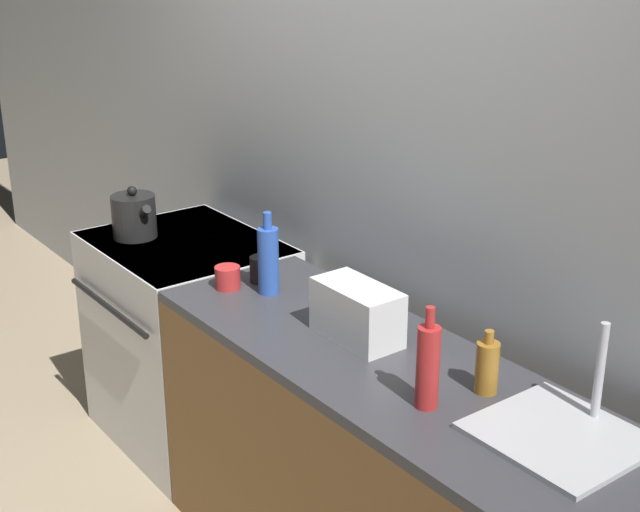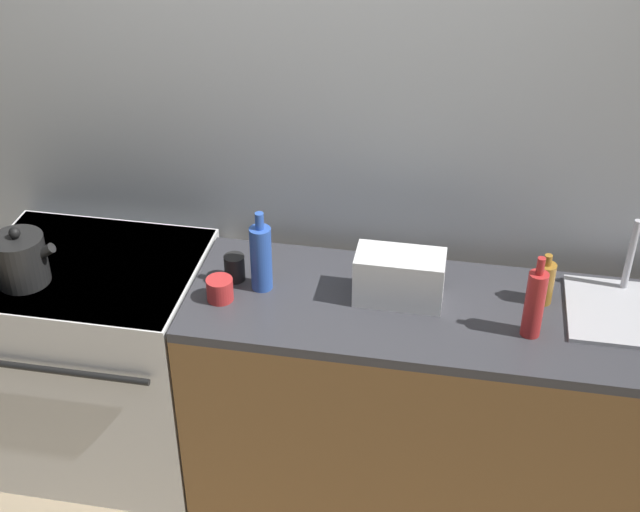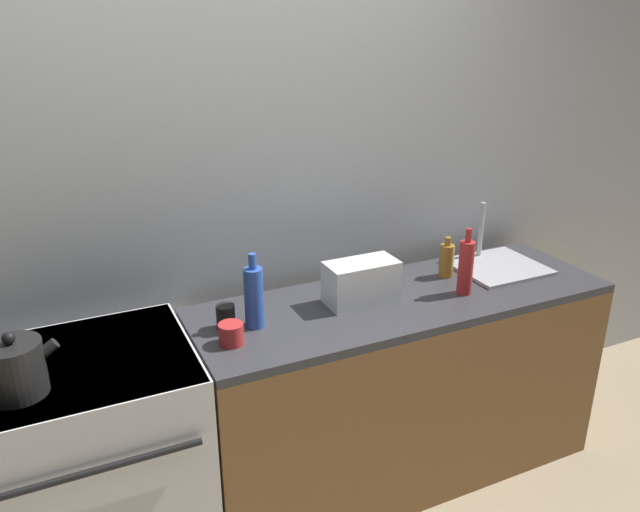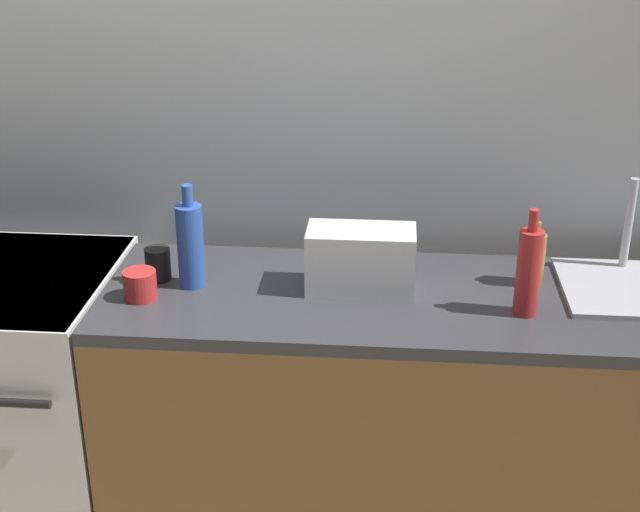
{
  "view_description": "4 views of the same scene",
  "coord_description": "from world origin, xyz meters",
  "px_view_note": "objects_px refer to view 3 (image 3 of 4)",
  "views": [
    {
      "loc": [
        2.39,
        -1.27,
        2.11
      ],
      "look_at": [
        0.18,
        0.39,
        1.07
      ],
      "focal_mm": 50.0,
      "sensor_mm": 36.0,
      "label": 1
    },
    {
      "loc": [
        0.63,
        -2.12,
        2.67
      ],
      "look_at": [
        0.18,
        0.33,
        1.03
      ],
      "focal_mm": 50.0,
      "sensor_mm": 36.0,
      "label": 2
    },
    {
      "loc": [
        -0.69,
        -1.71,
        2.01
      ],
      "look_at": [
        0.3,
        0.39,
        1.1
      ],
      "focal_mm": 35.0,
      "sensor_mm": 36.0,
      "label": 3
    },
    {
      "loc": [
        0.53,
        -1.91,
        1.97
      ],
      "look_at": [
        0.34,
        0.31,
        0.99
      ],
      "focal_mm": 50.0,
      "sensor_mm": 36.0,
      "label": 4
    }
  ],
  "objects_px": {
    "bottle_blue": "(254,296)",
    "cup_red": "(231,334)",
    "stove": "(92,464)",
    "bottle_amber": "(447,260)",
    "cup_black": "(226,317)",
    "bottle_red": "(466,267)",
    "kettle": "(15,368)",
    "toaster": "(361,282)"
  },
  "relations": [
    {
      "from": "bottle_blue",
      "to": "cup_red",
      "type": "distance_m",
      "value": 0.18
    },
    {
      "from": "stove",
      "to": "bottle_amber",
      "type": "bearing_deg",
      "value": 2.62
    },
    {
      "from": "cup_red",
      "to": "cup_black",
      "type": "distance_m",
      "value": 0.13
    },
    {
      "from": "bottle_amber",
      "to": "bottle_blue",
      "type": "bearing_deg",
      "value": -174.61
    },
    {
      "from": "bottle_red",
      "to": "cup_black",
      "type": "bearing_deg",
      "value": 172.8
    },
    {
      "from": "bottle_red",
      "to": "bottle_amber",
      "type": "bearing_deg",
      "value": 77.59
    },
    {
      "from": "bottle_blue",
      "to": "cup_black",
      "type": "bearing_deg",
      "value": 163.58
    },
    {
      "from": "cup_red",
      "to": "cup_black",
      "type": "xyz_separation_m",
      "value": [
        0.02,
        0.12,
        0.01
      ]
    },
    {
      "from": "bottle_amber",
      "to": "bottle_red",
      "type": "height_order",
      "value": "bottle_red"
    },
    {
      "from": "kettle",
      "to": "bottle_red",
      "type": "bearing_deg",
      "value": 0.55
    },
    {
      "from": "kettle",
      "to": "bottle_blue",
      "type": "bearing_deg",
      "value": 7.85
    },
    {
      "from": "toaster",
      "to": "bottle_amber",
      "type": "xyz_separation_m",
      "value": [
        0.48,
        0.07,
        -0.01
      ]
    },
    {
      "from": "kettle",
      "to": "bottle_red",
      "type": "distance_m",
      "value": 1.73
    },
    {
      "from": "kettle",
      "to": "bottle_red",
      "type": "xyz_separation_m",
      "value": [
        1.72,
        0.02,
        0.03
      ]
    },
    {
      "from": "bottle_blue",
      "to": "bottle_red",
      "type": "height_order",
      "value": "bottle_blue"
    },
    {
      "from": "bottle_amber",
      "to": "kettle",
      "type": "bearing_deg",
      "value": -173.46
    },
    {
      "from": "bottle_red",
      "to": "cup_red",
      "type": "xyz_separation_m",
      "value": [
        -1.03,
        0.0,
        -0.08
      ]
    },
    {
      "from": "bottle_blue",
      "to": "bottle_amber",
      "type": "bearing_deg",
      "value": 5.39
    },
    {
      "from": "toaster",
      "to": "kettle",
      "type": "bearing_deg",
      "value": -174.24
    },
    {
      "from": "cup_red",
      "to": "kettle",
      "type": "bearing_deg",
      "value": -178.34
    },
    {
      "from": "kettle",
      "to": "cup_red",
      "type": "xyz_separation_m",
      "value": [
        0.7,
        0.02,
        -0.05
      ]
    },
    {
      "from": "stove",
      "to": "bottle_amber",
      "type": "height_order",
      "value": "bottle_amber"
    },
    {
      "from": "stove",
      "to": "toaster",
      "type": "xyz_separation_m",
      "value": [
        1.12,
        0.0,
        0.52
      ]
    },
    {
      "from": "bottle_blue",
      "to": "bottle_amber",
      "type": "distance_m",
      "value": 0.95
    },
    {
      "from": "bottle_blue",
      "to": "bottle_amber",
      "type": "height_order",
      "value": "bottle_blue"
    },
    {
      "from": "kettle",
      "to": "bottle_amber",
      "type": "xyz_separation_m",
      "value": [
        1.77,
        0.2,
        -0.01
      ]
    },
    {
      "from": "kettle",
      "to": "toaster",
      "type": "distance_m",
      "value": 1.3
    },
    {
      "from": "bottle_blue",
      "to": "bottle_red",
      "type": "bearing_deg",
      "value": -6.1
    },
    {
      "from": "stove",
      "to": "bottle_red",
      "type": "height_order",
      "value": "bottle_red"
    },
    {
      "from": "toaster",
      "to": "bottle_blue",
      "type": "bearing_deg",
      "value": -177.94
    },
    {
      "from": "bottle_red",
      "to": "cup_black",
      "type": "height_order",
      "value": "bottle_red"
    },
    {
      "from": "stove",
      "to": "bottle_blue",
      "type": "bearing_deg",
      "value": -1.45
    },
    {
      "from": "stove",
      "to": "cup_black",
      "type": "height_order",
      "value": "cup_black"
    },
    {
      "from": "cup_red",
      "to": "cup_black",
      "type": "height_order",
      "value": "cup_black"
    },
    {
      "from": "kettle",
      "to": "bottle_blue",
      "type": "relative_size",
      "value": 0.77
    },
    {
      "from": "toaster",
      "to": "cup_black",
      "type": "xyz_separation_m",
      "value": [
        -0.57,
        0.01,
        -0.04
      ]
    },
    {
      "from": "kettle",
      "to": "toaster",
      "type": "height_order",
      "value": "kettle"
    },
    {
      "from": "bottle_red",
      "to": "cup_red",
      "type": "bearing_deg",
      "value": 179.79
    },
    {
      "from": "toaster",
      "to": "bottle_red",
      "type": "bearing_deg",
      "value": -14.61
    },
    {
      "from": "stove",
      "to": "cup_red",
      "type": "relative_size",
      "value": 9.83
    },
    {
      "from": "bottle_red",
      "to": "cup_red",
      "type": "distance_m",
      "value": 1.03
    },
    {
      "from": "kettle",
      "to": "bottle_amber",
      "type": "height_order",
      "value": "kettle"
    }
  ]
}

